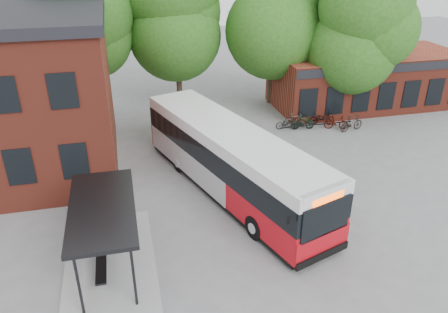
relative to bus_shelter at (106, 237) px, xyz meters
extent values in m
plane|color=slate|center=(4.50, 1.00, -1.45)|extent=(100.00, 100.00, 0.00)
imported|color=black|center=(11.86, 11.51, -1.05)|extent=(1.60, 0.84, 0.80)
imported|color=#443D38|center=(12.51, 11.69, -0.94)|extent=(1.75, 0.76, 1.02)
imported|color=black|center=(12.87, 11.25, -1.04)|extent=(1.64, 0.75, 0.83)
imported|color=black|center=(12.99, 11.38, -0.99)|extent=(1.57, 0.62, 0.92)
imported|color=black|center=(14.57, 11.78, -1.00)|extent=(1.81, 0.90, 0.91)
imported|color=#3D0C03|center=(15.12, 10.75, -0.96)|extent=(1.69, 0.97, 0.98)
imported|color=black|center=(15.97, 10.21, -0.90)|extent=(1.90, 0.90, 1.10)
camera|label=1|loc=(1.17, -14.20, 10.22)|focal=35.00mm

